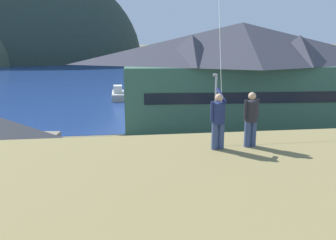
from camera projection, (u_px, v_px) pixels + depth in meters
The scene contains 18 objects.
ground_plane at pixel (184, 221), 19.83m from camera, with size 600.00×600.00×0.00m, color #66604C.
parking_lot_pad at pixel (171, 184), 24.65m from camera, with size 40.00×20.00×0.10m, color slate.
bay_water at pixel (135, 81), 77.74m from camera, with size 360.00×84.00×0.03m, color navy.
far_hill_east_peak at pixel (14, 61), 131.12m from camera, with size 90.07×45.80×71.17m, color #2D3D33.
harbor_lodge at pixel (241, 71), 40.62m from camera, with size 27.25×12.20×10.91m.
wharf_dock at pixel (140, 100), 53.96m from camera, with size 3.20×15.85×0.70m.
moored_boat_wharfside at pixel (118, 95), 56.09m from camera, with size 1.80×5.62×2.16m.
moored_boat_outer_mooring at pixel (165, 100), 51.36m from camera, with size 2.42×6.33×2.16m.
parked_car_corner_spot at pixel (304, 188), 21.54m from camera, with size 4.21×2.08×1.82m.
parked_car_front_row_silver at pixel (332, 160), 26.26m from camera, with size 4.29×2.23×1.82m.
parked_car_mid_row_far at pixel (86, 210), 18.84m from camera, with size 4.29×2.22×1.82m.
parked_car_mid_row_center at pixel (261, 152), 27.89m from camera, with size 4.28×2.21×1.82m.
parked_car_mid_row_near at pixel (165, 161), 26.05m from camera, with size 4.36×2.38×1.82m.
parked_car_front_row_end at pixel (85, 164), 25.40m from camera, with size 4.25×2.15×1.82m.
parked_car_front_row_red at pixel (209, 206), 19.22m from camera, with size 4.27×2.18×1.82m.
parking_light_pole at pixel (215, 109), 29.68m from camera, with size 0.24×0.78×6.57m.
person_kite_flyer at pixel (218, 119), 11.36m from camera, with size 0.52×0.70×1.86m.
person_companion at pixel (251, 118), 11.63m from camera, with size 0.53×0.40×1.74m.
Camera 1 is at (-3.20, -17.80, 9.83)m, focal length 39.71 mm.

